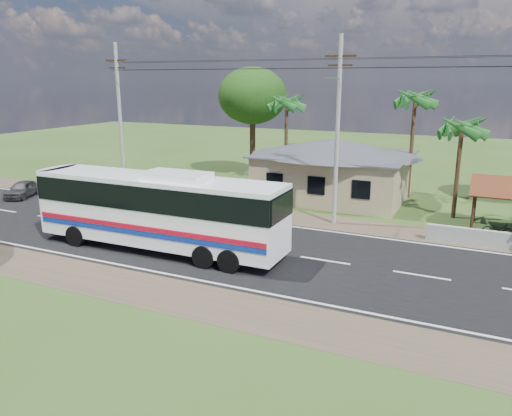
{
  "coord_description": "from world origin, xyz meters",
  "views": [
    {
      "loc": [
        11.15,
        -22.02,
        8.55
      ],
      "look_at": [
        0.33,
        1.0,
        1.96
      ],
      "focal_mm": 35.0,
      "sensor_mm": 36.0,
      "label": 1
    }
  ],
  "objects": [
    {
      "name": "coach_bus",
      "position": [
        -3.65,
        -2.08,
        2.37
      ],
      "size": [
        13.42,
        3.08,
        4.15
      ],
      "rotation": [
        0.0,
        0.0,
        0.01
      ],
      "color": "white",
      "rests_on": "ground"
    },
    {
      "name": "concrete_barrier",
      "position": [
        12.0,
        5.6,
        0.45
      ],
      "size": [
        7.0,
        0.3,
        0.9
      ],
      "primitive_type": "cube",
      "color": "#9E9E99",
      "rests_on": "ground"
    },
    {
      "name": "small_car",
      "position": [
        -20.05,
        3.42,
        0.61
      ],
      "size": [
        2.65,
        3.85,
        1.22
      ],
      "primitive_type": "imported",
      "rotation": [
        0.0,
        0.0,
        0.38
      ],
      "color": "#2C2C2E",
      "rests_on": "ground"
    },
    {
      "name": "ground",
      "position": [
        0.0,
        0.0,
        0.0
      ],
      "size": [
        120.0,
        120.0,
        0.0
      ],
      "primitive_type": "plane",
      "color": "#304A1A",
      "rests_on": "ground"
    },
    {
      "name": "palm_far",
      "position": [
        -4.0,
        16.0,
        6.68
      ],
      "size": [
        2.8,
        2.8,
        7.7
      ],
      "color": "#47301E",
      "rests_on": "ground"
    },
    {
      "name": "palm_near",
      "position": [
        9.5,
        11.0,
        5.71
      ],
      "size": [
        2.8,
        2.8,
        6.7
      ],
      "color": "#47301E",
      "rests_on": "ground"
    },
    {
      "name": "motorcycle",
      "position": [
        12.04,
        7.87,
        0.42
      ],
      "size": [
        1.6,
        0.57,
        0.84
      ],
      "primitive_type": "imported",
      "rotation": [
        0.0,
        0.0,
        1.58
      ],
      "color": "black",
      "rests_on": "ground"
    },
    {
      "name": "tree_behind_house",
      "position": [
        -8.0,
        18.0,
        7.12
      ],
      "size": [
        6.0,
        6.0,
        9.61
      ],
      "color": "#47301E",
      "rests_on": "ground"
    },
    {
      "name": "palm_mid",
      "position": [
        6.0,
        15.5,
        7.16
      ],
      "size": [
        2.8,
        2.8,
        8.2
      ],
      "color": "#47301E",
      "rests_on": "ground"
    },
    {
      "name": "road",
      "position": [
        0.0,
        0.0,
        0.01
      ],
      "size": [
        120.0,
        16.0,
        0.03
      ],
      "color": "black",
      "rests_on": "ground"
    },
    {
      "name": "utility_poles",
      "position": [
        2.67,
        6.49,
        5.77
      ],
      "size": [
        32.8,
        2.22,
        11.0
      ],
      "color": "#9E9E99",
      "rests_on": "ground"
    },
    {
      "name": "house",
      "position": [
        1.0,
        13.0,
        2.64
      ],
      "size": [
        12.4,
        10.0,
        5.0
      ],
      "color": "tan",
      "rests_on": "ground"
    }
  ]
}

